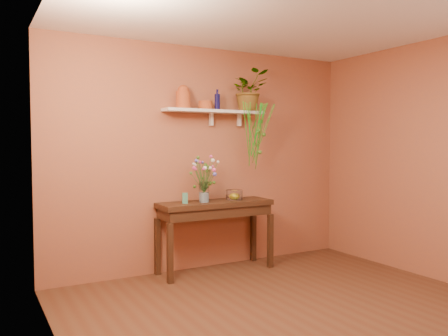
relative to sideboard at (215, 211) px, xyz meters
The scene contains 13 objects.
room 1.87m from the sideboard, 89.89° to the right, with size 4.04×4.04×2.70m.
sideboard is the anchor object (origin of this frame).
wall_shelf 1.20m from the sideboard, 61.64° to the left, with size 1.30×0.24×0.19m.
terracotta_jug 1.40m from the sideboard, 162.90° to the left, with size 0.19×0.19×0.27m.
terracotta_pot 1.28m from the sideboard, 112.66° to the left, with size 0.17×0.17×0.10m, color #AC4B20.
blue_bottle 1.32m from the sideboard, 50.31° to the left, with size 0.09×0.09×0.25m.
spider_plant 1.57m from the sideboard, ahead, with size 0.46×0.40×0.51m, color #39681C.
plant_fronds 1.11m from the sideboard, ahead, with size 0.56×0.33×0.81m.
glass_vase 0.28m from the sideboard, behind, with size 0.12×0.12×0.24m.
bouquet 0.52m from the sideboard, 169.71° to the right, with size 0.35×0.34×0.44m.
glass_bowl 0.32m from the sideboard, ahead, with size 0.20×0.20×0.12m.
lemon 0.33m from the sideboard, ahead, with size 0.08×0.08×0.08m, color yellow.
carton 0.44m from the sideboard, behind, with size 0.06×0.05×0.12m, color teal.
Camera 1 is at (-2.54, -3.03, 1.53)m, focal length 36.58 mm.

